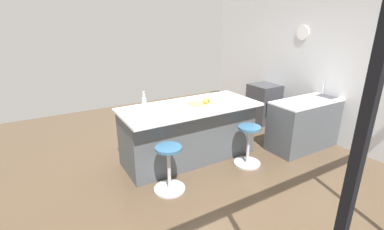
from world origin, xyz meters
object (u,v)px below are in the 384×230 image
water_bottle (144,104)px  apple_yellow (206,101)px  apple_green (208,100)px  oven_range (264,103)px  stool_middle (169,170)px  cutting_board (200,103)px  kitchen_island (189,132)px  stool_by_window (248,147)px  fruit_bowl (229,96)px

water_bottle → apple_yellow: bearing=170.2°
apple_yellow → apple_green: bearing=-149.9°
oven_range → apple_yellow: 2.38m
stool_middle → cutting_board: bearing=-144.8°
kitchen_island → stool_by_window: bearing=136.3°
stool_by_window → fruit_bowl: size_ratio=2.94×
apple_yellow → stool_middle: bearing=30.7°
stool_middle → cutting_board: (-0.91, -0.64, 0.65)m
cutting_board → fruit_bowl: size_ratio=1.58×
stool_by_window → water_bottle: size_ratio=2.14×
apple_yellow → kitchen_island: bearing=-24.8°
stool_middle → water_bottle: bearing=-88.0°
apple_yellow → water_bottle: water_bottle is taller
oven_range → stool_by_window: 2.18m
kitchen_island → stool_middle: kitchen_island is taller
water_bottle → stool_by_window: bearing=153.0°
stool_middle → cutting_board: cutting_board is taller
kitchen_island → stool_middle: size_ratio=3.38×
apple_yellow → water_bottle: bearing=-9.8°
oven_range → apple_yellow: bearing=20.3°
stool_middle → apple_green: size_ratio=8.84×
oven_range → stool_middle: bearing=23.7°
water_bottle → apple_green: bearing=173.6°
kitchen_island → water_bottle: bearing=-4.4°
apple_yellow → water_bottle: 1.01m
oven_range → fruit_bowl: (1.60, 0.70, 0.56)m
apple_green → apple_yellow: apple_yellow is taller
stool_by_window → cutting_board: (0.52, -0.64, 0.65)m
apple_yellow → fruit_bowl: size_ratio=0.36×
stool_middle → apple_yellow: (-0.96, -0.57, 0.70)m
fruit_bowl → kitchen_island: bearing=-1.1°
kitchen_island → cutting_board: bearing=167.5°
apple_green → water_bottle: water_bottle is taller
kitchen_island → cutting_board: cutting_board is taller
apple_green → oven_range: bearing=-160.1°
stool_by_window → cutting_board: bearing=-50.9°
kitchen_island → water_bottle: 0.95m
oven_range → water_bottle: (3.15, 0.63, 0.64)m
apple_green → apple_yellow: bearing=30.1°
apple_yellow → fruit_bowl: 0.57m
apple_green → apple_yellow: 0.10m
apple_yellow → water_bottle: size_ratio=0.26×
kitchen_island → stool_middle: bearing=43.7°
cutting_board → apple_yellow: 0.10m
oven_range → cutting_board: cutting_board is taller
cutting_board → water_bottle: water_bottle is taller
stool_by_window → apple_yellow: (0.47, -0.57, 0.70)m
apple_green → apple_yellow: (0.09, 0.05, 0.00)m
stool_by_window → apple_green: 1.01m
stool_middle → kitchen_island: bearing=-136.3°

